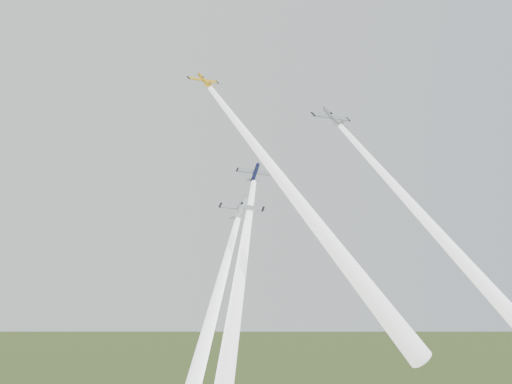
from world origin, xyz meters
name	(u,v)px	position (x,y,z in m)	size (l,w,h in m)	color
plane_yellow	(204,80)	(-7.90, 4.32, 114.55)	(6.54, 6.49, 1.02)	yellow
smoke_trail_yellow	(291,192)	(2.41, -20.24, 90.17)	(2.79, 2.79, 65.81)	white
plane_navy	(255,173)	(1.75, 3.30, 96.99)	(7.34, 7.28, 1.15)	#0C1034
smoke_trail_navy	(239,286)	(-5.15, -18.35, 76.19)	(2.79, 2.79, 55.22)	white
plane_silver_right	(333,117)	(16.59, 1.72, 107.95)	(8.59, 8.53, 1.35)	#A3AAB0
smoke_trail_silver_right	(455,252)	(25.47, -26.30, 81.05)	(2.79, 2.79, 73.29)	white
plane_silver_low	(241,208)	(-2.54, -5.47, 89.24)	(7.88, 7.82, 1.23)	#B5BBC4
smoke_trail_silver_low	(203,350)	(-11.42, -27.04, 67.89)	(2.79, 2.79, 56.84)	white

